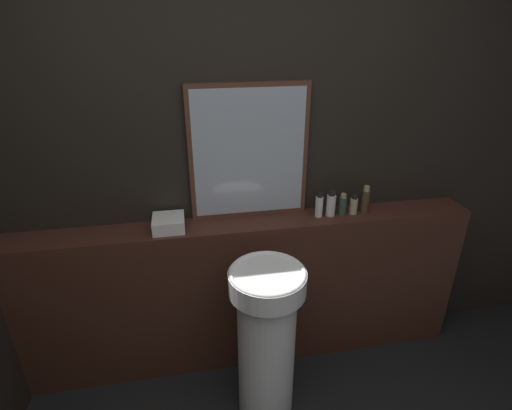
% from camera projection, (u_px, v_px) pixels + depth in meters
% --- Properties ---
extents(wall_back, '(8.00, 0.06, 2.50)m').
position_uv_depth(wall_back, '(244.00, 169.00, 2.27)').
color(wall_back, black).
rests_on(wall_back, ground_plane).
extents(vanity_counter, '(2.66, 0.22, 0.98)m').
position_uv_depth(vanity_counter, '(249.00, 292.00, 2.47)').
color(vanity_counter, '#422319').
rests_on(vanity_counter, ground_plane).
extents(pedestal_sink, '(0.39, 0.39, 0.93)m').
position_uv_depth(pedestal_sink, '(266.00, 339.00, 2.10)').
color(pedestal_sink, white).
rests_on(pedestal_sink, ground_plane).
extents(mirror, '(0.66, 0.03, 0.75)m').
position_uv_depth(mirror, '(249.00, 153.00, 2.18)').
color(mirror, '#563323').
rests_on(mirror, vanity_counter).
extents(towel_stack, '(0.17, 0.17, 0.07)m').
position_uv_depth(towel_stack, '(169.00, 223.00, 2.17)').
color(towel_stack, white).
rests_on(towel_stack, vanity_counter).
extents(shampoo_bottle, '(0.04, 0.04, 0.15)m').
position_uv_depth(shampoo_bottle, '(319.00, 206.00, 2.29)').
color(shampoo_bottle, white).
rests_on(shampoo_bottle, vanity_counter).
extents(conditioner_bottle, '(0.05, 0.05, 0.16)m').
position_uv_depth(conditioner_bottle, '(331.00, 204.00, 2.30)').
color(conditioner_bottle, white).
rests_on(conditioner_bottle, vanity_counter).
extents(lotion_bottle, '(0.04, 0.04, 0.13)m').
position_uv_depth(lotion_bottle, '(343.00, 205.00, 2.32)').
color(lotion_bottle, '#2D4C3D').
rests_on(lotion_bottle, vanity_counter).
extents(body_wash_bottle, '(0.05, 0.05, 0.12)m').
position_uv_depth(body_wash_bottle, '(354.00, 205.00, 2.33)').
color(body_wash_bottle, '#C6B284').
rests_on(body_wash_bottle, vanity_counter).
extents(hand_soap_bottle, '(0.05, 0.05, 0.17)m').
position_uv_depth(hand_soap_bottle, '(365.00, 200.00, 2.34)').
color(hand_soap_bottle, '#4C3823').
rests_on(hand_soap_bottle, vanity_counter).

